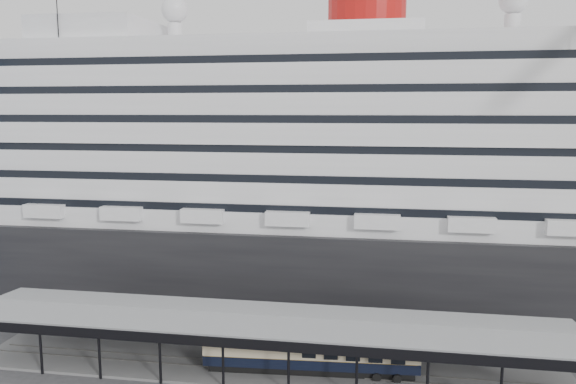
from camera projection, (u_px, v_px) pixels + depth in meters
name	position (u px, v px, depth m)	size (l,w,h in m)	color
cruise_ship	(305.00, 153.00, 76.30)	(130.00, 30.00, 43.90)	black
platform_canopy	(265.00, 346.00, 52.28)	(56.00, 9.18, 5.30)	slate
pullman_carriage	(311.00, 349.00, 51.59)	(19.83, 3.79, 19.35)	black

